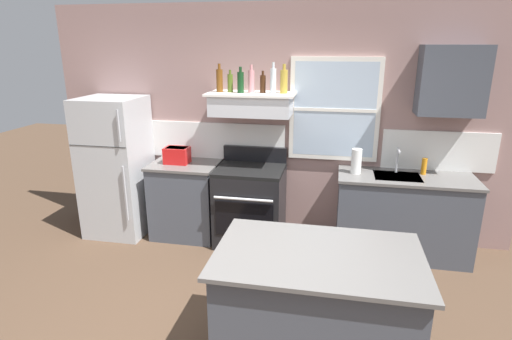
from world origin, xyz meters
TOP-DOWN VIEW (x-y plane):
  - back_wall at (0.03, 2.23)m, footprint 5.40×0.11m
  - refrigerator at (-1.90, 1.84)m, footprint 0.70×0.72m
  - counter_left_of_stove at (-1.05, 1.90)m, footprint 0.79×0.63m
  - toaster at (-1.13, 1.89)m, footprint 0.30×0.20m
  - stove_range at (-0.25, 1.86)m, footprint 0.76×0.69m
  - range_hood_shelf at (-0.25, 1.96)m, footprint 0.96×0.52m
  - bottle_amber_wine at (-0.61, 1.95)m, footprint 0.07×0.07m
  - bottle_olive_oil_square at (-0.49, 1.96)m, footprint 0.06×0.06m
  - bottle_dark_green_wine at (-0.36, 1.91)m, footprint 0.07×0.07m
  - bottle_rose_pink at (-0.25, 1.96)m, footprint 0.07×0.07m
  - bottle_brown_stout at (-0.12, 1.96)m, footprint 0.06×0.06m
  - bottle_clear_tall at (-0.01, 1.92)m, footprint 0.06×0.06m
  - bottle_champagne_gold_foil at (0.10, 1.96)m, footprint 0.08×0.08m
  - counter_right_with_sink at (1.45, 1.90)m, footprint 1.43×0.63m
  - sink_faucet at (1.35, 2.00)m, footprint 0.03×0.17m
  - paper_towel_roll at (0.92, 1.90)m, footprint 0.11×0.11m
  - dish_soap_bottle at (1.63, 2.00)m, footprint 0.06×0.06m
  - kitchen_island at (0.61, 0.02)m, footprint 1.40×0.90m
  - upper_cabinet_right at (1.80, 2.04)m, footprint 0.64×0.32m

SIDE VIEW (x-z plane):
  - counter_left_of_stove at x=-1.05m, z-range 0.00..0.91m
  - counter_right_with_sink at x=1.45m, z-range 0.00..0.91m
  - kitchen_island at x=0.61m, z-range 0.00..0.91m
  - stove_range at x=-0.25m, z-range -0.08..1.01m
  - refrigerator at x=-1.90m, z-range 0.00..1.67m
  - dish_soap_bottle at x=1.63m, z-range 0.91..1.09m
  - toaster at x=-1.13m, z-range 0.91..1.10m
  - paper_towel_roll at x=0.92m, z-range 0.91..1.18m
  - sink_faucet at x=1.35m, z-range 0.94..1.22m
  - back_wall at x=0.03m, z-range 0.00..2.70m
  - range_hood_shelf at x=-0.25m, z-range 1.50..1.75m
  - bottle_brown_stout at x=-0.12m, z-range 1.73..1.96m
  - bottle_olive_oil_square at x=-0.49m, z-range 1.73..1.97m
  - bottle_dark_green_wine at x=-0.36m, z-range 1.72..2.00m
  - bottle_rose_pink at x=-0.25m, z-range 1.72..2.02m
  - bottle_amber_wine at x=-0.61m, z-range 1.72..2.03m
  - bottle_champagne_gold_foil at x=0.10m, z-range 1.72..2.03m
  - bottle_clear_tall at x=-0.01m, z-range 1.72..2.05m
  - upper_cabinet_right at x=1.80m, z-range 1.55..2.25m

